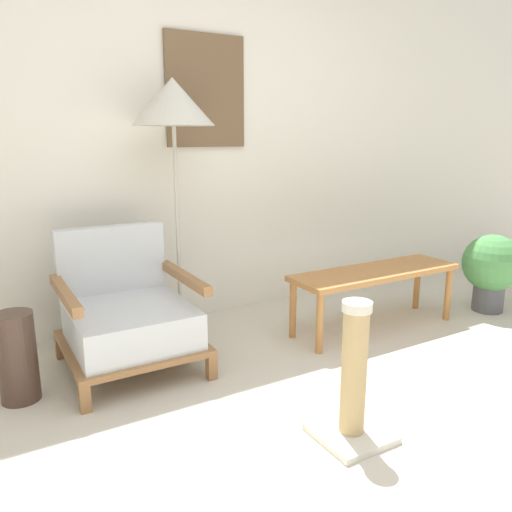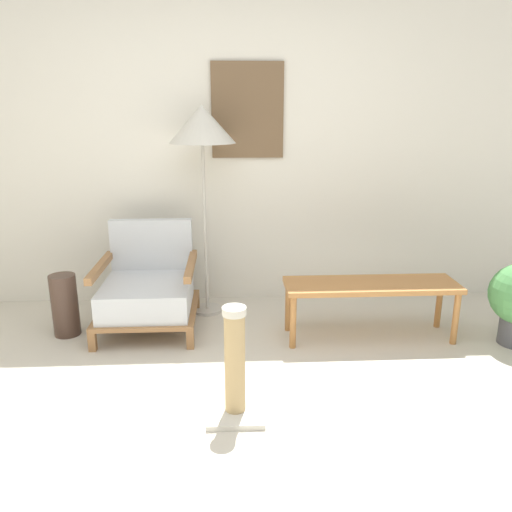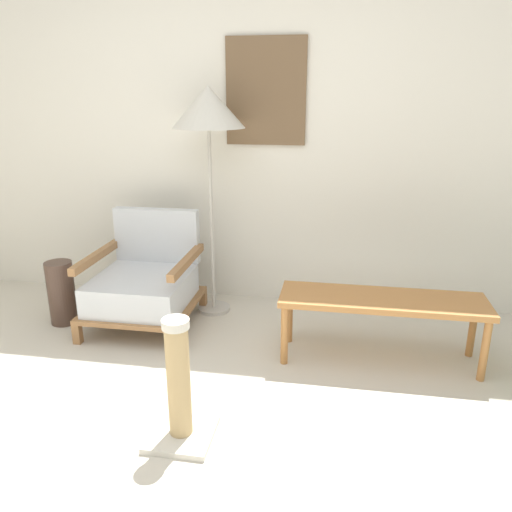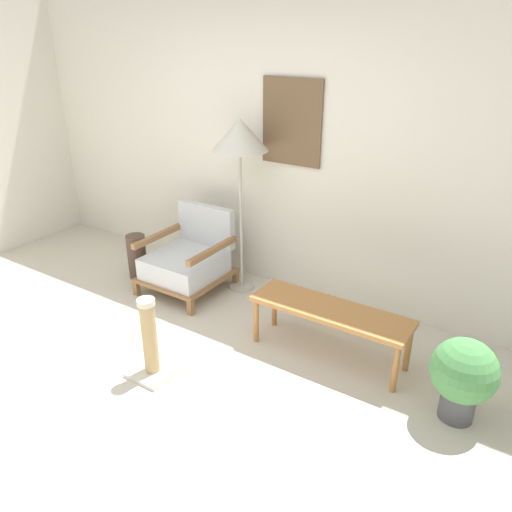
# 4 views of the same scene
# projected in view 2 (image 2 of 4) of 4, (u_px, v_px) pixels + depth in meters

# --- Properties ---
(ground_plane) EXTENTS (14.00, 14.00, 0.00)m
(ground_plane) POSITION_uv_depth(u_px,v_px,m) (226.00, 465.00, 2.27)
(ground_plane) COLOR beige
(wall_back) EXTENTS (8.00, 0.09, 2.70)m
(wall_back) POSITION_uv_depth(u_px,v_px,m) (225.00, 137.00, 3.95)
(wall_back) COLOR silver
(wall_back) RESTS_ON ground_plane
(armchair) EXTENTS (0.70, 0.73, 0.75)m
(armchair) POSITION_uv_depth(u_px,v_px,m) (148.00, 288.00, 3.65)
(armchair) COLOR olive
(armchair) RESTS_ON ground_plane
(floor_lamp) EXTENTS (0.49, 0.49, 1.59)m
(floor_lamp) POSITION_uv_depth(u_px,v_px,m) (202.00, 130.00, 3.62)
(floor_lamp) COLOR #B7B2A8
(floor_lamp) RESTS_ON ground_plane
(coffee_table) EXTENTS (1.20, 0.36, 0.41)m
(coffee_table) POSITION_uv_depth(u_px,v_px,m) (371.00, 290.00, 3.46)
(coffee_table) COLOR #B2753D
(coffee_table) RESTS_ON ground_plane
(vase) EXTENTS (0.18, 0.18, 0.45)m
(vase) POSITION_uv_depth(u_px,v_px,m) (65.00, 305.00, 3.54)
(vase) COLOR #473328
(vase) RESTS_ON ground_plane
(scratching_post) EXTENTS (0.30, 0.30, 0.61)m
(scratching_post) POSITION_uv_depth(u_px,v_px,m) (235.00, 374.00, 2.59)
(scratching_post) COLOR beige
(scratching_post) RESTS_ON ground_plane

